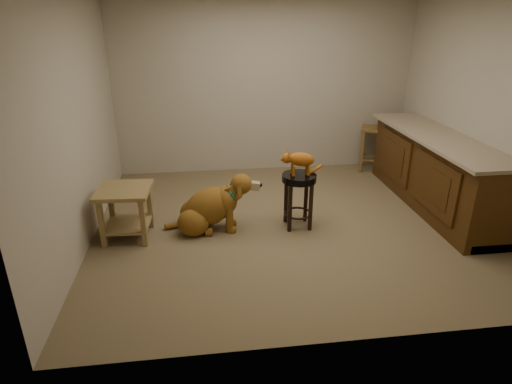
{
  "coord_description": "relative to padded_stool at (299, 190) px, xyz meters",
  "views": [
    {
      "loc": [
        -0.98,
        -4.47,
        2.34
      ],
      "look_at": [
        -0.4,
        -0.03,
        0.45
      ],
      "focal_mm": 30.0,
      "sensor_mm": 36.0,
      "label": 1
    }
  ],
  "objects": [
    {
      "name": "side_table",
      "position": [
        -1.94,
        -0.01,
        -0.07
      ],
      "size": [
        0.6,
        0.6,
        0.58
      ],
      "rotation": [
        0.0,
        0.0,
        -0.06
      ],
      "color": "olive",
      "rests_on": "ground"
    },
    {
      "name": "golden_retriever",
      "position": [
        -1.02,
        0.05,
        -0.19
      ],
      "size": [
        1.13,
        0.58,
        0.72
      ],
      "rotation": [
        0.0,
        0.0,
        -0.09
      ],
      "color": "brown",
      "rests_on": "ground"
    },
    {
      "name": "wood_stool",
      "position": [
        1.58,
        1.76,
        -0.1
      ],
      "size": [
        0.49,
        0.49,
        0.7
      ],
      "rotation": [
        0.0,
        0.0,
        -0.39
      ],
      "color": "brown",
      "rests_on": "ground"
    },
    {
      "name": "cabinet_run",
      "position": [
        1.86,
        0.36,
        -0.02
      ],
      "size": [
        0.7,
        2.56,
        0.94
      ],
      "color": "#43280C",
      "rests_on": "ground"
    },
    {
      "name": "floor",
      "position": [
        -0.09,
        0.06,
        -0.46
      ],
      "size": [
        4.5,
        4.0,
        0.01
      ],
      "primitive_type": "cube",
      "color": "brown",
      "rests_on": "ground"
    },
    {
      "name": "tabby_kitten",
      "position": [
        -0.01,
        0.0,
        0.36
      ],
      "size": [
        0.51,
        0.18,
        0.32
      ],
      "rotation": [
        0.0,
        0.0,
        -0.01
      ],
      "color": "#954A0E",
      "rests_on": "padded_stool"
    },
    {
      "name": "room_shell",
      "position": [
        -0.09,
        0.06,
        1.22
      ],
      "size": [
        4.54,
        4.04,
        2.62
      ],
      "color": "#A49B84",
      "rests_on": "ground"
    },
    {
      "name": "padded_stool",
      "position": [
        0.0,
        0.0,
        0.0
      ],
      "size": [
        0.39,
        0.39,
        0.64
      ],
      "rotation": [
        0.0,
        0.0,
        -0.01
      ],
      "color": "black",
      "rests_on": "ground"
    }
  ]
}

